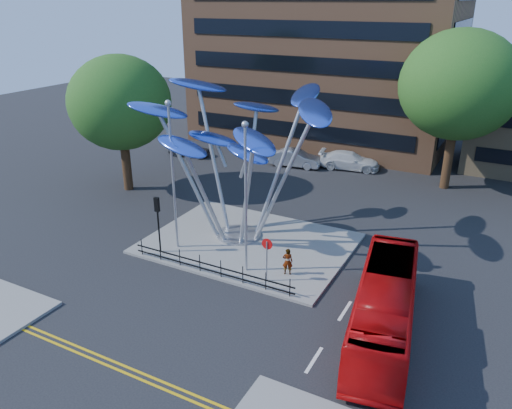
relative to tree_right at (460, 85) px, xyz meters
The scene contains 17 objects.
ground 24.75m from the tree_right, 109.98° to the right, with size 120.00×120.00×0.00m, color black.
traffic_island 20.01m from the tree_right, 119.36° to the right, with size 12.00×9.00×0.15m, color slate.
double_yellow_near 30.21m from the tree_right, 105.95° to the right, with size 40.00×0.12×0.01m, color gold.
double_yellow_far 30.49m from the tree_right, 105.78° to the right, with size 40.00×0.12×0.01m, color gold.
tree_right is the anchor object (origin of this frame).
tree_left 25.09m from the tree_right, 151.39° to the right, with size 7.60×7.60×10.32m.
leaf_sculpture 18.37m from the tree_right, 123.31° to the right, with size 12.72×9.54×9.51m.
street_lamp_left 22.49m from the tree_right, 124.05° to the right, with size 0.36×0.36×8.80m.
street_lamp_right 20.64m from the tree_right, 111.54° to the right, with size 0.36×0.36×8.30m.
traffic_light_island 24.06m from the tree_right, 123.69° to the right, with size 0.28×0.18×3.42m.
no_entry_sign_island 21.31m from the tree_right, 107.12° to the right, with size 0.60×0.10×2.45m.
pedestrian_railing_front 23.43m from the tree_right, 113.91° to the right, with size 10.00×0.06×1.00m.
red_bus 21.85m from the tree_right, 88.62° to the right, with size 2.36×10.07×2.81m, color #B00809.
pedestrian 20.39m from the tree_right, 106.17° to the right, with size 0.56×0.37×1.53m, color gray.
parked_car_left 24.19m from the tree_right, behind, with size 1.60×3.98×1.36m, color #47494F.
parked_car_mid 14.65m from the tree_right, behind, with size 1.61×4.62×1.52m, color #A0A1A7.
parked_car_right 11.01m from the tree_right, behind, with size 2.13×5.24×1.52m, color silver.
Camera 1 is at (12.19, -17.92, 13.97)m, focal length 35.00 mm.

